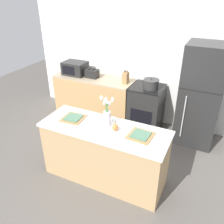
{
  "coord_description": "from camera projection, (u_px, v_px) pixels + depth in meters",
  "views": [
    {
      "loc": [
        1.28,
        -2.42,
        2.63
      ],
      "look_at": [
        0.0,
        0.25,
        1.01
      ],
      "focal_mm": 38.0,
      "sensor_mm": 36.0,
      "label": 1
    }
  ],
  "objects": [
    {
      "name": "refrigerator",
      "position": [
        200.0,
        96.0,
        4.09
      ],
      "size": [
        0.68,
        0.67,
        1.8
      ],
      "color": "black",
      "rests_on": "ground_plane"
    },
    {
      "name": "stove_range",
      "position": [
        146.0,
        108.0,
        4.67
      ],
      "size": [
        0.6,
        0.61,
        0.91
      ],
      "color": "black",
      "rests_on": "ground_plane"
    },
    {
      "name": "microwave",
      "position": [
        75.0,
        68.0,
        4.99
      ],
      "size": [
        0.48,
        0.37,
        0.27
      ],
      "color": "black",
      "rests_on": "back_counter"
    },
    {
      "name": "cooking_pot",
      "position": [
        151.0,
        84.0,
        4.34
      ],
      "size": [
        0.29,
        0.29,
        0.2
      ],
      "color": "#2D2D2D",
      "rests_on": "stove_range"
    },
    {
      "name": "kitchen_island",
      "position": [
        105.0,
        153.0,
        3.44
      ],
      "size": [
        1.8,
        0.66,
        0.89
      ],
      "color": "tan",
      "rests_on": "ground_plane"
    },
    {
      "name": "toaster",
      "position": [
        92.0,
        73.0,
        4.85
      ],
      "size": [
        0.28,
        0.18,
        0.17
      ],
      "color": "black",
      "rests_on": "back_counter"
    },
    {
      "name": "pear_figurine",
      "position": [
        115.0,
        127.0,
        3.14
      ],
      "size": [
        0.08,
        0.08,
        0.14
      ],
      "color": "#C66B33",
      "rests_on": "kitchen_island"
    },
    {
      "name": "back_counter",
      "position": [
        95.0,
        97.0,
        5.11
      ],
      "size": [
        1.68,
        0.6,
        0.91
      ],
      "color": "tan",
      "rests_on": "ground_plane"
    },
    {
      "name": "back_wall",
      "position": [
        151.0,
        57.0,
        4.59
      ],
      "size": [
        5.2,
        0.08,
        2.7
      ],
      "color": "silver",
      "rests_on": "ground_plane"
    },
    {
      "name": "flower_vase",
      "position": [
        107.0,
        114.0,
        3.2
      ],
      "size": [
        0.19,
        0.14,
        0.43
      ],
      "color": "silver",
      "rests_on": "kitchen_island"
    },
    {
      "name": "plate_setting_left",
      "position": [
        73.0,
        118.0,
        3.44
      ],
      "size": [
        0.33,
        0.33,
        0.02
      ],
      "color": "olive",
      "rests_on": "kitchen_island"
    },
    {
      "name": "ground_plane",
      "position": [
        105.0,
        176.0,
        3.66
      ],
      "size": [
        10.0,
        10.0,
        0.0
      ],
      "primitive_type": "plane",
      "color": "#59544F"
    },
    {
      "name": "knife_block",
      "position": [
        126.0,
        78.0,
        4.56
      ],
      "size": [
        0.1,
        0.14,
        0.27
      ],
      "color": "#A37547",
      "rests_on": "back_counter"
    },
    {
      "name": "plate_setting_right",
      "position": [
        141.0,
        135.0,
        3.05
      ],
      "size": [
        0.33,
        0.33,
        0.02
      ],
      "color": "olive",
      "rests_on": "kitchen_island"
    }
  ]
}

